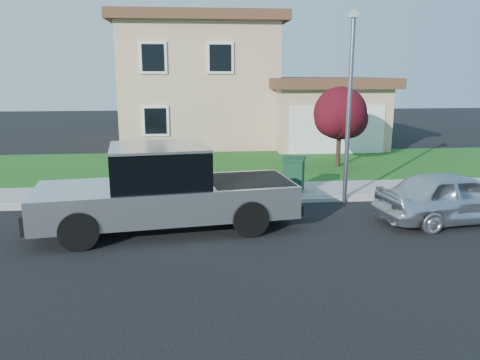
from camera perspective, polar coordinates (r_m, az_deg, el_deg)
name	(u,v)px	position (r m, az deg, el deg)	size (l,w,h in m)	color
ground	(209,237)	(11.48, -3.81, -6.97)	(80.00, 80.00, 0.00)	black
curb	(239,202)	(14.28, -0.16, -2.67)	(40.00, 0.20, 0.12)	gray
sidewalk	(236,192)	(15.33, -0.54, -1.52)	(40.00, 2.00, 0.15)	gray
lawn	(226,166)	(19.72, -1.68, 1.67)	(40.00, 7.00, 0.10)	#164E16
house	(222,86)	(27.23, -2.19, 11.39)	(14.00, 11.30, 6.85)	tan
pickup_truck	(166,190)	(11.94, -9.02, -1.26)	(6.80, 3.07, 2.16)	black
woman	(176,181)	(13.34, -7.81, -0.08)	(0.70, 0.51, 1.96)	#E2877C
sedan	(453,197)	(13.61, 24.58, -1.88)	(1.65, 4.10, 1.40)	silver
ornamental_tree	(341,116)	(19.66, 12.18, 7.67)	(2.39, 2.15, 3.27)	black
trash_bin	(294,174)	(15.17, 6.57, 0.70)	(0.90, 0.96, 1.10)	#0E351E
street_lamp	(350,98)	(14.24, 13.21, 9.72)	(0.41, 0.73, 5.59)	slate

